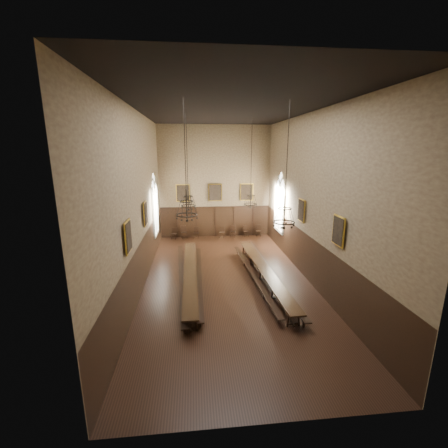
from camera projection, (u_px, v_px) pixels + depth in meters
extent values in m
cube|color=black|center=(227.00, 281.00, 16.61)|extent=(9.00, 18.00, 0.02)
cube|color=black|center=(228.00, 108.00, 14.44)|extent=(9.00, 18.00, 0.02)
cube|color=#887653|center=(215.00, 182.00, 24.22)|extent=(9.00, 0.02, 9.00)
cube|color=#887653|center=(272.00, 265.00, 6.82)|extent=(9.00, 0.02, 9.00)
cube|color=#887653|center=(139.00, 202.00, 15.08)|extent=(0.02, 18.00, 9.00)
cube|color=#887653|center=(311.00, 199.00, 15.97)|extent=(0.02, 18.00, 9.00)
cube|color=black|center=(190.00, 271.00, 16.07)|extent=(0.78, 9.80, 0.07)
cube|color=black|center=(264.00, 269.00, 16.38)|extent=(1.12, 9.83, 0.07)
cube|color=black|center=(182.00, 275.00, 16.25)|extent=(0.91, 10.28, 0.05)
cube|color=black|center=(199.00, 276.00, 16.29)|extent=(0.35, 9.27, 0.05)
cube|color=black|center=(253.00, 274.00, 16.57)|extent=(0.78, 9.47, 0.05)
cube|color=black|center=(271.00, 270.00, 16.87)|extent=(0.55, 10.75, 0.05)
cube|color=black|center=(174.00, 234.00, 24.34)|extent=(0.50, 0.50, 0.05)
cube|color=black|center=(174.00, 230.00, 24.45)|extent=(0.40, 0.15, 0.48)
cube|color=black|center=(184.00, 233.00, 24.53)|extent=(0.55, 0.55, 0.05)
cube|color=black|center=(184.00, 229.00, 24.65)|extent=(0.44, 0.16, 0.53)
cube|color=black|center=(196.00, 233.00, 24.51)|extent=(0.47, 0.47, 0.05)
cube|color=black|center=(196.00, 230.00, 24.63)|extent=(0.41, 0.11, 0.49)
cube|color=black|center=(222.00, 232.00, 24.74)|extent=(0.52, 0.52, 0.05)
cube|color=black|center=(222.00, 229.00, 24.85)|extent=(0.40, 0.17, 0.48)
cube|color=black|center=(233.00, 232.00, 24.90)|extent=(0.53, 0.53, 0.05)
cube|color=black|center=(232.00, 228.00, 25.02)|extent=(0.42, 0.16, 0.50)
cube|color=black|center=(246.00, 231.00, 24.99)|extent=(0.52, 0.52, 0.05)
cube|color=black|center=(246.00, 228.00, 25.10)|extent=(0.41, 0.16, 0.49)
cube|color=black|center=(258.00, 231.00, 25.07)|extent=(0.47, 0.47, 0.05)
cube|color=black|center=(258.00, 228.00, 25.19)|extent=(0.43, 0.09, 0.50)
cylinder|color=black|center=(187.00, 152.00, 16.85)|extent=(0.03, 0.03, 4.05)
torus|color=black|center=(188.00, 206.00, 17.60)|extent=(0.87, 0.87, 0.05)
torus|color=black|center=(188.00, 196.00, 17.46)|extent=(0.56, 0.56, 0.04)
cylinder|color=black|center=(188.00, 198.00, 17.48)|extent=(0.06, 0.06, 1.23)
cylinder|color=black|center=(252.00, 152.00, 17.60)|extent=(0.03, 0.03, 4.15)
torus|color=black|center=(250.00, 204.00, 18.34)|extent=(0.83, 0.83, 0.05)
torus|color=black|center=(251.00, 195.00, 18.21)|extent=(0.52, 0.52, 0.04)
cylinder|color=black|center=(251.00, 197.00, 18.24)|extent=(0.06, 0.06, 1.16)
cylinder|color=black|center=(185.00, 145.00, 11.80)|extent=(0.03, 0.03, 3.48)
torus|color=black|center=(187.00, 215.00, 12.48)|extent=(0.89, 0.89, 0.05)
torus|color=black|center=(187.00, 201.00, 12.35)|extent=(0.57, 0.57, 0.04)
cylinder|color=black|center=(187.00, 204.00, 12.37)|extent=(0.06, 0.06, 1.26)
cylinder|color=black|center=(288.00, 149.00, 12.29)|extent=(0.03, 0.03, 3.84)
torus|color=black|center=(284.00, 222.00, 13.03)|extent=(0.94, 0.94, 0.06)
torus|color=black|center=(285.00, 208.00, 12.88)|extent=(0.60, 0.60, 0.04)
cylinder|color=black|center=(285.00, 211.00, 12.91)|extent=(0.07, 0.07, 1.33)
cube|color=gold|center=(183.00, 193.00, 24.04)|extent=(1.10, 0.12, 1.40)
cube|color=black|center=(183.00, 193.00, 24.04)|extent=(0.98, 0.02, 1.28)
cube|color=gold|center=(215.00, 193.00, 24.29)|extent=(1.10, 0.12, 1.40)
cube|color=black|center=(215.00, 193.00, 24.29)|extent=(0.98, 0.02, 1.28)
cube|color=gold|center=(247.00, 192.00, 24.55)|extent=(1.10, 0.12, 1.40)
cube|color=black|center=(247.00, 192.00, 24.55)|extent=(0.98, 0.02, 1.28)
cube|color=gold|center=(145.00, 214.00, 16.25)|extent=(0.12, 1.00, 1.30)
cube|color=black|center=(145.00, 214.00, 16.25)|extent=(0.02, 0.88, 1.18)
cube|color=gold|center=(128.00, 237.00, 11.90)|extent=(0.12, 1.00, 1.30)
cube|color=black|center=(128.00, 237.00, 11.90)|extent=(0.02, 0.88, 1.18)
cube|color=gold|center=(301.00, 210.00, 17.11)|extent=(0.12, 1.00, 1.30)
cube|color=black|center=(301.00, 210.00, 17.11)|extent=(0.02, 0.88, 1.18)
cube|color=gold|center=(338.00, 231.00, 12.77)|extent=(0.12, 1.00, 1.30)
cube|color=black|center=(338.00, 231.00, 12.77)|extent=(0.02, 0.88, 1.18)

